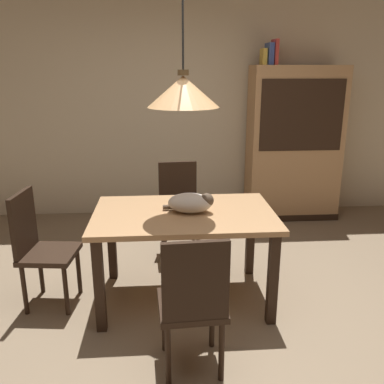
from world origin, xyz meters
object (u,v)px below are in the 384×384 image
at_px(chair_far_back, 179,205).
at_px(cat_sleeping, 191,203).
at_px(dining_table, 184,224).
at_px(book_yellow_short, 263,57).
at_px(hutch_bookcase, 294,147).
at_px(book_red_tall, 275,52).
at_px(chair_left_side, 39,244).
at_px(pendant_lamp, 183,91).
at_px(chair_near_front, 193,300).
at_px(book_blue_wide, 269,54).

height_order(chair_far_back, cat_sleeping, chair_far_back).
relative_size(chair_far_back, cat_sleeping, 2.36).
relative_size(dining_table, book_yellow_short, 7.00).
height_order(hutch_bookcase, book_red_tall, book_red_tall).
relative_size(chair_left_side, book_yellow_short, 4.65).
xyz_separation_m(pendant_lamp, hutch_bookcase, (1.45, 1.87, -0.77)).
xyz_separation_m(chair_far_back, book_yellow_short, (1.03, 1.00, 1.43)).
distance_m(chair_far_back, pendant_lamp, 1.45).
xyz_separation_m(chair_far_back, pendant_lamp, (0.00, -0.88, 1.15)).
relative_size(chair_near_front, book_blue_wide, 3.88).
distance_m(hutch_bookcase, book_red_tall, 1.14).
bearing_deg(hutch_bookcase, chair_left_side, -144.09).
bearing_deg(book_red_tall, chair_far_back, -139.14).
bearing_deg(book_yellow_short, dining_table, -118.55).
xyz_separation_m(chair_left_side, chair_near_front, (1.13, -0.89, 0.00)).
height_order(dining_table, cat_sleeping, cat_sleeping).
distance_m(dining_table, book_red_tall, 2.58).
height_order(chair_far_back, book_blue_wide, book_blue_wide).
bearing_deg(pendant_lamp, book_blue_wide, 59.94).
bearing_deg(book_yellow_short, pendant_lamp, -118.55).
relative_size(chair_near_front, book_yellow_short, 4.65).
xyz_separation_m(chair_left_side, book_yellow_short, (2.15, 1.87, 1.43)).
xyz_separation_m(dining_table, chair_far_back, (-0.00, 0.88, -0.14)).
bearing_deg(chair_near_front, chair_left_side, 141.93).
distance_m(cat_sleeping, book_blue_wide, 2.43).
bearing_deg(cat_sleeping, chair_far_back, 93.98).
bearing_deg(book_red_tall, chair_left_side, -140.64).
bearing_deg(chair_far_back, pendant_lamp, -89.70).
distance_m(cat_sleeping, book_red_tall, 2.47).
bearing_deg(cat_sleeping, book_blue_wide, 61.35).
xyz_separation_m(chair_left_side, cat_sleeping, (1.18, -0.02, 0.32)).
bearing_deg(cat_sleeping, book_red_tall, 59.89).
xyz_separation_m(hutch_bookcase, book_yellow_short, (-0.43, 0.00, 1.05)).
xyz_separation_m(dining_table, chair_near_front, (0.00, -0.88, -0.14)).
height_order(hutch_bookcase, book_yellow_short, book_yellow_short).
bearing_deg(hutch_bookcase, chair_near_front, -117.68).
distance_m(dining_table, chair_far_back, 0.89).
bearing_deg(book_red_tall, hutch_bookcase, -0.29).
xyz_separation_m(hutch_bookcase, book_red_tall, (-0.30, 0.00, 1.10)).
bearing_deg(book_blue_wide, book_red_tall, 0.00).
height_order(chair_far_back, chair_near_front, same).
xyz_separation_m(cat_sleeping, book_red_tall, (1.09, 1.88, 1.16)).
distance_m(pendant_lamp, hutch_bookcase, 2.49).
height_order(cat_sleeping, book_yellow_short, book_yellow_short).
distance_m(pendant_lamp, book_blue_wide, 2.19).
height_order(chair_left_side, pendant_lamp, pendant_lamp).
distance_m(chair_left_side, chair_far_back, 1.42).
relative_size(book_blue_wide, book_red_tall, 0.86).
bearing_deg(dining_table, chair_near_front, -89.71).
relative_size(dining_table, chair_near_front, 1.51).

